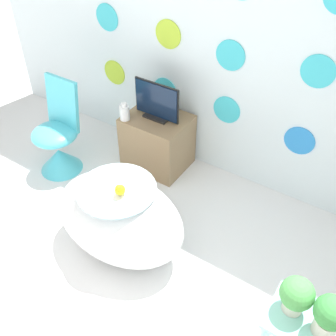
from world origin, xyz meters
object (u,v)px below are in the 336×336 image
chair (58,145)px  potted_plant_left (297,295)px  vase (125,112)px  bathtub (120,217)px  potted_plant_right (330,315)px  tv (157,103)px

chair → potted_plant_left: chair is taller
chair → vase: size_ratio=5.40×
bathtub → potted_plant_right: 1.48m
tv → vase: tv is taller
chair → potted_plant_left: 2.38m
bathtub → potted_plant_right: potted_plant_right is taller
bathtub → potted_plant_right: size_ratio=3.96×
bathtub → potted_plant_left: 1.32m
tv → potted_plant_right: bearing=-33.1°
tv → potted_plant_left: size_ratio=1.93×
vase → potted_plant_right: 2.19m
tv → potted_plant_right: tv is taller
chair → potted_plant_left: bearing=-14.2°
bathtub → vase: size_ratio=6.31×
bathtub → vase: vase is taller
potted_plant_left → potted_plant_right: bearing=-9.7°
bathtub → potted_plant_left: bearing=-7.9°
bathtub → chair: (-1.02, 0.40, -0.04)m
bathtub → potted_plant_right: (1.42, -0.20, 0.38)m
vase → potted_plant_right: bearing=-26.4°
chair → tv: bearing=37.4°
vase → potted_plant_left: (1.79, -0.94, 0.09)m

